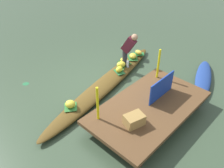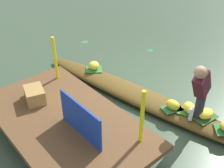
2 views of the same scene
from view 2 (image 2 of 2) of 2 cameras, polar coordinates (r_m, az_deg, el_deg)
canal_water at (r=5.70m, az=6.32°, el=-3.75°), size 40.00×40.00×0.00m
dock_platform at (r=4.72m, az=-9.93°, el=-7.61°), size 3.20×1.80×0.42m
vendor_boat at (r=5.64m, az=6.38°, el=-2.86°), size 5.50×1.61×0.22m
leaf_mat_1 at (r=5.25m, az=15.80°, el=-5.67°), size 0.48×0.41×0.01m
banana_bunch_1 at (r=5.19m, az=15.96°, el=-4.84°), size 0.35×0.32×0.19m
leaf_mat_2 at (r=5.22m, az=18.94°, el=-6.59°), size 0.32×0.47×0.01m
banana_bunch_2 at (r=5.17m, az=19.10°, el=-5.89°), size 0.22×0.32×0.17m
leaf_mat_4 at (r=5.25m, az=12.53°, el=-5.07°), size 0.36×0.44×0.01m
banana_bunch_4 at (r=5.20m, az=12.65°, el=-4.28°), size 0.29×0.22×0.18m
leaf_mat_5 at (r=6.38m, az=-3.80°, el=3.12°), size 0.48×0.49×0.01m
banana_bunch_5 at (r=6.33m, az=-3.84°, el=3.88°), size 0.36×0.36×0.20m
vendor_person at (r=4.70m, az=18.18°, el=-0.94°), size 0.27×0.55×1.18m
water_bottle at (r=5.01m, az=16.24°, el=-6.16°), size 0.08×0.08×0.24m
market_banner at (r=4.16m, az=-6.68°, el=-7.39°), size 1.01×0.03×0.59m
railing_post_west at (r=3.95m, az=6.32°, el=-6.93°), size 0.06×0.06×0.91m
railing_post_east at (r=5.56m, az=-11.83°, el=5.31°), size 0.06×0.06×0.91m
produce_crate at (r=5.12m, az=-15.91°, el=-2.20°), size 0.51×0.43×0.26m
drifting_plant_1 at (r=8.31m, az=-5.79°, el=8.78°), size 0.19×0.26×0.01m
drifting_plant_2 at (r=7.84m, az=7.98°, el=7.06°), size 0.28×0.28×0.01m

